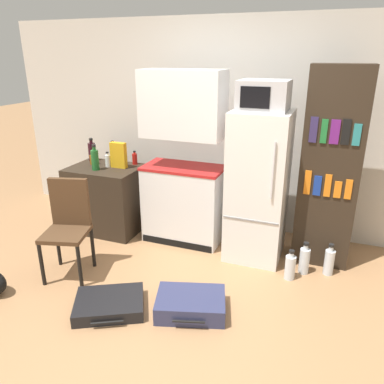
# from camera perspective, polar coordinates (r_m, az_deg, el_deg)

# --- Properties ---
(ground_plane) EXTENTS (24.00, 24.00, 0.00)m
(ground_plane) POSITION_cam_1_polar(r_m,az_deg,el_deg) (3.31, -3.81, -18.29)
(ground_plane) COLOR #A3754C
(wall_back) EXTENTS (6.40, 0.10, 2.47)m
(wall_back) POSITION_cam_1_polar(r_m,az_deg,el_deg) (4.51, 8.92, 9.52)
(wall_back) COLOR beige
(wall_back) RESTS_ON ground_plane
(side_table) EXTENTS (0.83, 0.63, 0.80)m
(side_table) POSITION_cam_1_polar(r_m,az_deg,el_deg) (4.70, -12.78, -0.95)
(side_table) COLOR #2D2319
(side_table) RESTS_ON ground_plane
(kitchen_hutch) EXTENTS (0.90, 0.49, 1.92)m
(kitchen_hutch) POSITION_cam_1_polar(r_m,az_deg,el_deg) (4.16, -1.30, 4.01)
(kitchen_hutch) COLOR white
(kitchen_hutch) RESTS_ON ground_plane
(refrigerator) EXTENTS (0.57, 0.63, 1.55)m
(refrigerator) POSITION_cam_1_polar(r_m,az_deg,el_deg) (3.91, 10.04, 0.80)
(refrigerator) COLOR white
(refrigerator) RESTS_ON ground_plane
(microwave) EXTENTS (0.47, 0.44, 0.28)m
(microwave) POSITION_cam_1_polar(r_m,az_deg,el_deg) (3.71, 10.92, 14.27)
(microwave) COLOR #B7B7BC
(microwave) RESTS_ON refrigerator
(bookshelf) EXTENTS (0.55, 0.34, 1.98)m
(bookshelf) POSITION_cam_1_polar(r_m,az_deg,el_deg) (3.92, 20.25, 3.18)
(bookshelf) COLOR #2D2319
(bookshelf) RESTS_ON ground_plane
(bottle_milk_white) EXTENTS (0.06, 0.06, 0.18)m
(bottle_milk_white) POSITION_cam_1_polar(r_m,az_deg,el_deg) (4.56, -12.72, 4.70)
(bottle_milk_white) COLOR white
(bottle_milk_white) RESTS_ON side_table
(bottle_olive_oil) EXTENTS (0.08, 0.08, 0.27)m
(bottle_olive_oil) POSITION_cam_1_polar(r_m,az_deg,el_deg) (4.71, -11.91, 5.74)
(bottle_olive_oil) COLOR #566619
(bottle_olive_oil) RESTS_ON side_table
(bottle_ketchup_red) EXTENTS (0.06, 0.06, 0.17)m
(bottle_ketchup_red) POSITION_cam_1_polar(r_m,az_deg,el_deg) (4.61, -8.72, 5.05)
(bottle_ketchup_red) COLOR #AD1914
(bottle_ketchup_red) RESTS_ON side_table
(bottle_wine_dark) EXTENTS (0.09, 0.09, 0.28)m
(bottle_wine_dark) POSITION_cam_1_polar(r_m,az_deg,el_deg) (4.88, -15.01, 6.03)
(bottle_wine_dark) COLOR black
(bottle_wine_dark) RESTS_ON side_table
(bottle_green_tall) EXTENTS (0.09, 0.09, 0.30)m
(bottle_green_tall) POSITION_cam_1_polar(r_m,az_deg,el_deg) (4.46, -14.57, 4.84)
(bottle_green_tall) COLOR #1E6028
(bottle_green_tall) RESTS_ON side_table
(bottle_amber_beer) EXTENTS (0.08, 0.08, 0.14)m
(bottle_amber_beer) POSITION_cam_1_polar(r_m,az_deg,el_deg) (4.72, -14.84, 4.83)
(bottle_amber_beer) COLOR brown
(bottle_amber_beer) RESTS_ON side_table
(cereal_box) EXTENTS (0.19, 0.07, 0.30)m
(cereal_box) POSITION_cam_1_polar(r_m,az_deg,el_deg) (4.49, -11.13, 5.53)
(cereal_box) COLOR gold
(cereal_box) RESTS_ON side_table
(chair) EXTENTS (0.49, 0.50, 0.95)m
(chair) POSITION_cam_1_polar(r_m,az_deg,el_deg) (3.81, -18.36, -4.08)
(chair) COLOR black
(chair) RESTS_ON ground_plane
(suitcase_large_flat) EXTENTS (0.67, 0.56, 0.15)m
(suitcase_large_flat) POSITION_cam_1_polar(r_m,az_deg,el_deg) (3.30, -0.21, -16.71)
(suitcase_large_flat) COLOR navy
(suitcase_large_flat) RESTS_ON ground_plane
(suitcase_small_flat) EXTENTS (0.71, 0.65, 0.11)m
(suitcase_small_flat) POSITION_cam_1_polar(r_m,az_deg,el_deg) (3.41, -12.46, -16.34)
(suitcase_small_flat) COLOR black
(suitcase_small_flat) RESTS_ON ground_plane
(water_bottle_front) EXTENTS (0.10, 0.10, 0.33)m
(water_bottle_front) POSITION_cam_1_polar(r_m,az_deg,el_deg) (3.99, 20.17, -9.91)
(water_bottle_front) COLOR silver
(water_bottle_front) RESTS_ON ground_plane
(water_bottle_middle) EXTENTS (0.10, 0.10, 0.34)m
(water_bottle_middle) POSITION_cam_1_polar(r_m,az_deg,el_deg) (3.93, 16.74, -9.91)
(water_bottle_middle) COLOR silver
(water_bottle_middle) RESTS_ON ground_plane
(water_bottle_back) EXTENTS (0.10, 0.10, 0.31)m
(water_bottle_back) POSITION_cam_1_polar(r_m,az_deg,el_deg) (3.80, 14.72, -10.96)
(water_bottle_back) COLOR silver
(water_bottle_back) RESTS_ON ground_plane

